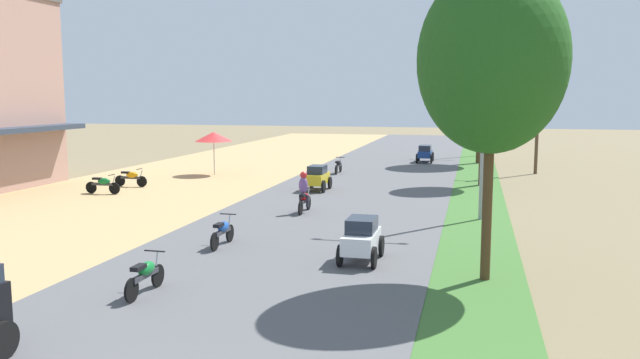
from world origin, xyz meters
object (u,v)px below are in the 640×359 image
parked_motorbike_second (103,184)px  motorbike_ahead_fifth (339,165)px  motorbike_ahead_second (145,274)px  streetlamp_near (484,91)px  median_tree_third (482,57)px  car_hatchback_yellow (317,177)px  car_sedan_blue (425,153)px  median_tree_second (485,78)px  median_tree_nearest (492,60)px  vendor_umbrella (214,137)px  motorbike_ahead_third (223,230)px  motorbike_ahead_fourth (304,193)px  car_hatchback_white (362,238)px  parked_motorbike_third (131,177)px  streetlamp_mid (480,99)px  utility_pole_near (538,99)px

parked_motorbike_second → motorbike_ahead_fifth: motorbike_ahead_fifth is taller
parked_motorbike_second → motorbike_ahead_second: size_ratio=1.00×
streetlamp_near → motorbike_ahead_second: streetlamp_near is taller
parked_motorbike_second → median_tree_third: median_tree_third is taller
car_hatchback_yellow → car_sedan_blue: 15.41m
motorbike_ahead_fifth → streetlamp_near: bearing=-57.3°
median_tree_second → median_tree_nearest: bearing=-90.2°
motorbike_ahead_second → car_hatchback_yellow: bearing=90.1°
vendor_umbrella → motorbike_ahead_third: size_ratio=1.40×
vendor_umbrella → motorbike_ahead_fourth: vendor_umbrella is taller
car_hatchback_white → parked_motorbike_third: bearing=139.4°
streetlamp_mid → car_sedan_blue: 7.88m
parked_motorbike_second → car_hatchback_yellow: size_ratio=0.90×
streetlamp_near → streetlamp_mid: (-0.00, 26.48, -0.46)m
median_tree_third → motorbike_ahead_second: size_ratio=5.28×
median_tree_second → motorbike_ahead_fourth: 13.05m
car_sedan_blue → streetlamp_mid: bearing=58.5°
median_tree_nearest → motorbike_ahead_fifth: bearing=111.5°
car_hatchback_yellow → motorbike_ahead_second: 17.10m
parked_motorbike_second → streetlamp_mid: streetlamp_mid is taller
median_tree_third → car_sedan_blue: (-3.67, -0.47, -6.56)m
median_tree_second → car_sedan_blue: (-3.76, 10.86, -4.84)m
parked_motorbike_second → median_tree_nearest: 21.03m
median_tree_third → car_hatchback_yellow: 18.39m
car_hatchback_white → motorbike_ahead_third: size_ratio=1.11×
parked_motorbike_third → median_tree_third: size_ratio=0.19×
vendor_umbrella → median_tree_third: (15.25, 10.46, 4.99)m
motorbike_ahead_third → median_tree_second: bearing=63.9°
motorbike_ahead_fourth → motorbike_ahead_fifth: (-1.36, 13.06, -0.28)m
median_tree_second → streetlamp_near: size_ratio=0.88×
vendor_umbrella → motorbike_ahead_third: vendor_umbrella is taller
median_tree_third → streetlamp_mid: size_ratio=1.27×
vendor_umbrella → motorbike_ahead_fourth: (8.41, -10.87, -1.45)m
streetlamp_near → median_tree_third: bearing=89.9°
vendor_umbrella → streetlamp_near: 18.69m
streetlamp_mid → car_hatchback_white: (-3.31, -33.72, -3.66)m
motorbike_ahead_fourth → streetlamp_near: bearing=2.8°
vendor_umbrella → median_tree_nearest: median_tree_nearest is taller
motorbike_ahead_fourth → median_tree_second: bearing=55.3°
streetlamp_near → motorbike_ahead_second: 14.44m
utility_pole_near → motorbike_ahead_fourth: bearing=-122.0°
vendor_umbrella → motorbike_ahead_second: (7.52, -21.96, -1.73)m
median_tree_nearest → utility_pole_near: bearing=82.3°
motorbike_ahead_second → motorbike_ahead_third: 4.97m
motorbike_ahead_third → car_hatchback_yellow: bearing=89.8°
parked_motorbike_third → median_tree_nearest: 22.38m
parked_motorbike_second → streetlamp_near: (17.44, -2.32, 4.31)m
median_tree_nearest → median_tree_second: (0.06, 17.88, 0.02)m
median_tree_second → car_sedan_blue: bearing=109.1°
median_tree_third → motorbike_ahead_third: 29.33m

